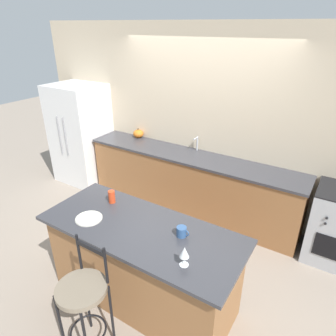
% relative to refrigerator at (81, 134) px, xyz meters
% --- Properties ---
extents(ground_plane, '(18.00, 18.00, 0.00)m').
position_rel_refrigerator_xyz_m(ground_plane, '(2.15, -0.24, -0.87)').
color(ground_plane, gray).
extents(wall_back, '(6.00, 0.07, 2.70)m').
position_rel_refrigerator_xyz_m(wall_back, '(2.15, 0.40, 0.48)').
color(wall_back, beige).
rests_on(wall_back, ground_plane).
extents(back_counter, '(3.34, 0.62, 0.93)m').
position_rel_refrigerator_xyz_m(back_counter, '(2.15, 0.11, -0.41)').
color(back_counter, '#936038').
rests_on(back_counter, ground_plane).
extents(sink_faucet, '(0.02, 0.13, 0.22)m').
position_rel_refrigerator_xyz_m(sink_faucet, '(2.15, 0.30, 0.19)').
color(sink_faucet, '#ADAFB5').
rests_on(sink_faucet, back_counter).
extents(kitchen_island, '(1.99, 0.83, 0.92)m').
position_rel_refrigerator_xyz_m(kitchen_island, '(2.57, -1.66, -0.41)').
color(kitchen_island, '#936038').
rests_on(kitchen_island, ground_plane).
extents(refrigerator, '(0.90, 0.79, 1.74)m').
position_rel_refrigerator_xyz_m(refrigerator, '(0.00, 0.00, 0.00)').
color(refrigerator, white).
rests_on(refrigerator, ground_plane).
extents(bar_stool_near, '(0.42, 0.42, 1.11)m').
position_rel_refrigerator_xyz_m(bar_stool_near, '(2.49, -2.35, -0.26)').
color(bar_stool_near, black).
rests_on(bar_stool_near, ground_plane).
extents(dinner_plate, '(0.26, 0.26, 0.02)m').
position_rel_refrigerator_xyz_m(dinner_plate, '(2.05, -1.82, 0.05)').
color(dinner_plate, beige).
rests_on(dinner_plate, kitchen_island).
extents(wine_glass, '(0.08, 0.08, 0.18)m').
position_rel_refrigerator_xyz_m(wine_glass, '(3.15, -1.86, 0.17)').
color(wine_glass, white).
rests_on(wine_glass, kitchen_island).
extents(coffee_mug, '(0.12, 0.09, 0.09)m').
position_rel_refrigerator_xyz_m(coffee_mug, '(2.96, -1.55, 0.09)').
color(coffee_mug, '#335689').
rests_on(coffee_mug, kitchen_island).
extents(tumbler_cup, '(0.07, 0.07, 0.14)m').
position_rel_refrigerator_xyz_m(tumbler_cup, '(2.04, -1.46, 0.11)').
color(tumbler_cup, red).
rests_on(tumbler_cup, kitchen_island).
extents(pumpkin_decoration, '(0.17, 0.17, 0.16)m').
position_rel_refrigerator_xyz_m(pumpkin_decoration, '(1.06, 0.29, 0.12)').
color(pumpkin_decoration, orange).
rests_on(pumpkin_decoration, back_counter).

